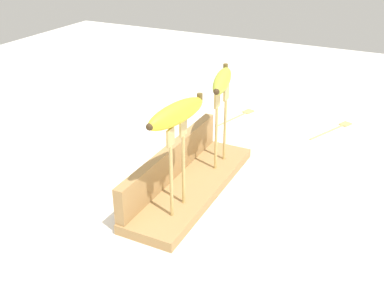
# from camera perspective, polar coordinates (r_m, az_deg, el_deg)

# --- Properties ---
(ground_plane) EXTENTS (3.00, 3.00, 0.00)m
(ground_plane) POSITION_cam_1_polar(r_m,az_deg,el_deg) (1.09, -0.00, -5.81)
(ground_plane) COLOR white
(wooden_board) EXTENTS (0.45, 0.13, 0.02)m
(wooden_board) POSITION_cam_1_polar(r_m,az_deg,el_deg) (1.08, -0.00, -5.29)
(wooden_board) COLOR #A87F4C
(wooden_board) RESTS_ON ground
(board_backstop) EXTENTS (0.44, 0.02, 0.08)m
(board_backstop) POSITION_cam_1_polar(r_m,az_deg,el_deg) (1.08, -2.62, -2.22)
(board_backstop) COLOR #A87F4C
(board_backstop) RESTS_ON wooden_board
(fork_stand_left) EXTENTS (0.08, 0.01, 0.20)m
(fork_stand_left) POSITION_cam_1_polar(r_m,az_deg,el_deg) (0.92, -1.85, -2.04)
(fork_stand_left) COLOR tan
(fork_stand_left) RESTS_ON wooden_board
(fork_stand_right) EXTENTS (0.08, 0.01, 0.20)m
(fork_stand_right) POSITION_cam_1_polar(r_m,az_deg,el_deg) (1.11, 3.65, 2.92)
(fork_stand_right) COLOR tan
(fork_stand_right) RESTS_ON wooden_board
(banana_raised_left) EXTENTS (0.17, 0.07, 0.04)m
(banana_raised_left) POSITION_cam_1_polar(r_m,az_deg,el_deg) (0.88, -1.95, 3.86)
(banana_raised_left) COLOR yellow
(banana_raised_left) RESTS_ON fork_stand_left
(banana_raised_right) EXTENTS (0.17, 0.07, 0.04)m
(banana_raised_right) POSITION_cam_1_polar(r_m,az_deg,el_deg) (1.07, 3.80, 7.92)
(banana_raised_right) COLOR #B2C138
(banana_raised_right) RESTS_ON fork_stand_right
(fork_fallen_near) EXTENTS (0.18, 0.07, 0.01)m
(fork_fallen_near) POSITION_cam_1_polar(r_m,az_deg,el_deg) (1.50, 5.92, 3.60)
(fork_fallen_near) COLOR tan
(fork_fallen_near) RESTS_ON ground
(fork_fallen_far) EXTENTS (0.18, 0.10, 0.01)m
(fork_fallen_far) POSITION_cam_1_polar(r_m,az_deg,el_deg) (1.47, 17.50, 1.94)
(fork_fallen_far) COLOR tan
(fork_fallen_far) RESTS_ON ground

